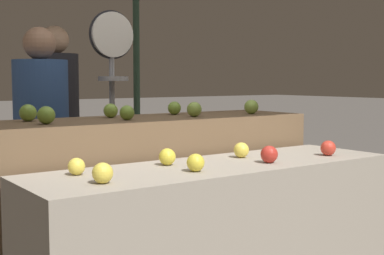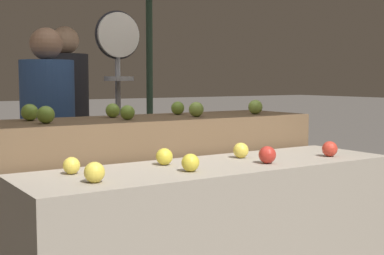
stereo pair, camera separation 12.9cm
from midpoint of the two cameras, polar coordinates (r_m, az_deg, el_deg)
name	(u,v)px [view 2 (the right image)]	position (r m, az deg, el deg)	size (l,w,h in m)	color
display_counter_front	(215,251)	(2.64, 3.94, -13.06)	(1.88, 0.55, 0.85)	gray
display_counter_back	(155,207)	(3.10, -2.81, -8.51)	(1.88, 0.55, 1.04)	brown
apple_front_0	(94,172)	(2.11, -8.64, -4.75)	(0.08, 0.08, 0.08)	yellow
apple_front_1	(190,163)	(2.33, 1.42, -3.78)	(0.08, 0.08, 0.08)	gold
apple_front_2	(267,155)	(2.59, 9.45, -2.89)	(0.08, 0.08, 0.08)	#B72D23
apple_front_3	(330,149)	(2.89, 15.73, -2.21)	(0.08, 0.08, 0.08)	red
apple_front_4	(72,166)	(2.31, -11.17, -4.01)	(0.07, 0.07, 0.07)	yellow
apple_front_5	(164,157)	(2.51, -1.50, -3.13)	(0.08, 0.08, 0.08)	gold
apple_front_6	(241,150)	(2.75, 6.58, -2.44)	(0.08, 0.08, 0.08)	yellow
apple_back_0	(46,115)	(2.65, -14.00, 1.33)	(0.09, 0.09, 0.09)	#7AA338
apple_back_1	(127,113)	(2.82, -5.61, 1.60)	(0.08, 0.08, 0.08)	#7AA338
apple_back_2	(196,109)	(3.04, 1.68, 1.94)	(0.09, 0.09, 0.09)	#8EB247
apple_back_3	(255,107)	(3.31, 7.89, 2.17)	(0.09, 0.09, 0.09)	#8EB247
apple_back_4	(30,112)	(2.85, -15.70, 1.56)	(0.09, 0.09, 0.09)	#7AA338
apple_back_5	(113,110)	(3.01, -7.24, 1.81)	(0.08, 0.08, 0.08)	#84AD3D
apple_back_6	(178,108)	(3.23, -0.39, 2.08)	(0.08, 0.08, 0.08)	#7AA338
produce_scale	(119,78)	(3.61, -6.83, 5.29)	(0.32, 0.20, 1.70)	#99999E
person_vendor_at_scale	(48,132)	(3.58, -14.09, -0.45)	(0.46, 0.46, 1.58)	#2D2D38
person_customer_left	(67,115)	(4.42, -12.41, 1.33)	(0.43, 0.43, 1.67)	#2D2D38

